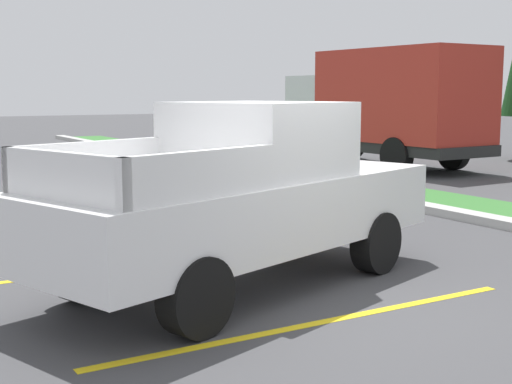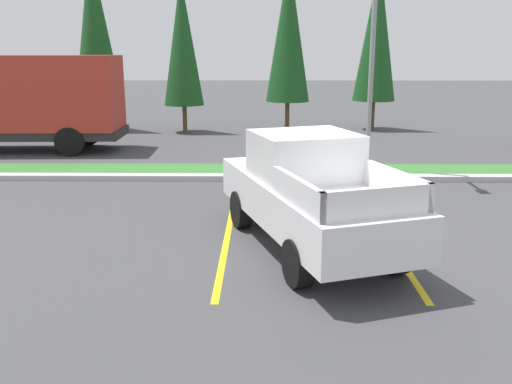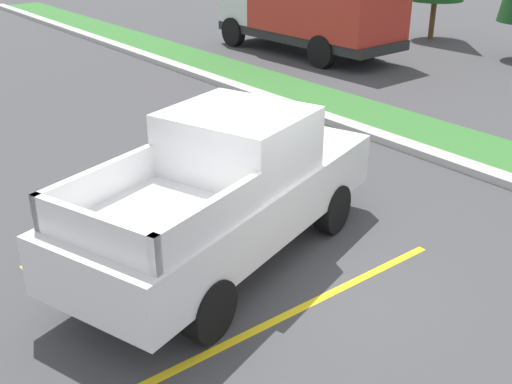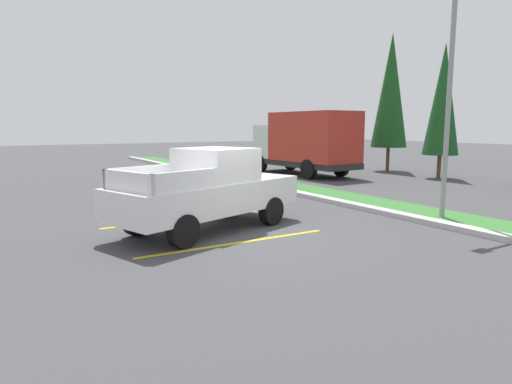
# 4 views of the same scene
# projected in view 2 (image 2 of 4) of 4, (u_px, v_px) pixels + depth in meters

# --- Properties ---
(ground_plane) EXTENTS (120.00, 120.00, 0.00)m
(ground_plane) POSITION_uv_depth(u_px,v_px,m) (357.00, 239.00, 10.61)
(ground_plane) COLOR #424244
(parking_line_near) EXTENTS (0.12, 4.80, 0.01)m
(parking_line_near) POSITION_uv_depth(u_px,v_px,m) (225.00, 247.00, 10.18)
(parking_line_near) COLOR yellow
(parking_line_near) RESTS_ON ground
(parking_line_far) EXTENTS (0.12, 4.80, 0.01)m
(parking_line_far) POSITION_uv_depth(u_px,v_px,m) (392.00, 247.00, 10.14)
(parking_line_far) COLOR yellow
(parking_line_far) RESTS_ON ground
(curb_strip) EXTENTS (56.00, 0.40, 0.15)m
(curb_strip) POSITION_uv_depth(u_px,v_px,m) (327.00, 178.00, 15.43)
(curb_strip) COLOR #B2B2AD
(curb_strip) RESTS_ON ground
(grass_median) EXTENTS (56.00, 1.80, 0.06)m
(grass_median) POSITION_uv_depth(u_px,v_px,m) (323.00, 171.00, 16.51)
(grass_median) COLOR #387533
(grass_median) RESTS_ON ground
(pickup_truck_main) EXTENTS (3.45, 5.55, 2.10)m
(pickup_truck_main) POSITION_uv_depth(u_px,v_px,m) (309.00, 192.00, 9.95)
(pickup_truck_main) COLOR black
(pickup_truck_main) RESTS_ON ground
(cargo_truck_distant) EXTENTS (6.87, 2.67, 3.40)m
(cargo_truck_distant) POSITION_uv_depth(u_px,v_px,m) (30.00, 100.00, 19.62)
(cargo_truck_distant) COLOR black
(cargo_truck_distant) RESTS_ON ground
(street_light) EXTENTS (0.24, 1.49, 6.93)m
(street_light) POSITION_uv_depth(u_px,v_px,m) (374.00, 33.00, 15.16)
(street_light) COLOR gray
(street_light) RESTS_ON ground
(cypress_tree_leftmost) EXTENTS (2.06, 2.06, 7.93)m
(cypress_tree_leftmost) POSITION_uv_depth(u_px,v_px,m) (94.00, 25.00, 24.16)
(cypress_tree_leftmost) COLOR brown
(cypress_tree_leftmost) RESTS_ON ground
(cypress_tree_left_inner) EXTENTS (1.75, 1.75, 6.73)m
(cypress_tree_left_inner) POSITION_uv_depth(u_px,v_px,m) (182.00, 41.00, 23.73)
(cypress_tree_left_inner) COLOR brown
(cypress_tree_left_inner) RESTS_ON ground
(cypress_tree_center) EXTENTS (1.94, 1.94, 7.48)m
(cypress_tree_center) POSITION_uv_depth(u_px,v_px,m) (288.00, 31.00, 23.96)
(cypress_tree_center) COLOR brown
(cypress_tree_center) RESTS_ON ground
(cypress_tree_right_inner) EXTENTS (1.93, 1.93, 7.41)m
(cypress_tree_right_inner) POSITION_uv_depth(u_px,v_px,m) (377.00, 32.00, 24.49)
(cypress_tree_right_inner) COLOR brown
(cypress_tree_right_inner) RESTS_ON ground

